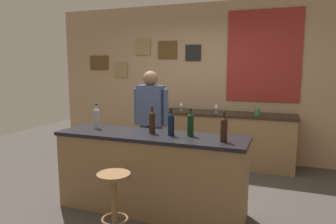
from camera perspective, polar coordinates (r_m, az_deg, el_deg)
The scene contains 14 objects.
ground_plane at distance 4.21m, azimuth -0.85°, elevation -15.24°, with size 10.00×10.00×0.00m, color #423D38.
back_wall at distance 5.79m, azimuth 6.78°, elevation 5.73°, with size 6.00×0.09×2.80m.
bar_counter at distance 3.69m, azimuth -3.20°, elevation -11.00°, with size 2.21×0.60×0.92m.
side_counter at distance 5.47m, azimuth 9.49°, elevation -4.75°, with size 2.48×0.56×0.90m.
bartender at distance 4.44m, azimuth -3.15°, elevation -1.35°, with size 0.52×0.21×1.62m.
bar_stool at distance 3.14m, azimuth -9.79°, elevation -14.76°, with size 0.32×0.32×0.68m.
wine_bottle_a at distance 3.97m, azimuth -12.87°, elevation -0.96°, with size 0.07×0.07×0.31m.
wine_bottle_b at distance 3.59m, azimuth -2.89°, elevation -1.74°, with size 0.07×0.07×0.31m.
wine_bottle_c at distance 3.47m, azimuth 0.57°, elevation -2.10°, with size 0.07×0.07×0.31m.
wine_bottle_d at distance 3.46m, azimuth 4.12°, elevation -2.13°, with size 0.07×0.07×0.31m.
wine_bottle_e at distance 3.23m, azimuth 10.17°, elevation -3.00°, with size 0.07×0.07×0.31m.
wine_glass_a at distance 5.60m, azimuth 2.44°, elevation 1.48°, with size 0.07×0.07×0.16m.
wine_glass_b at distance 5.39m, azimuth 8.78°, elevation 1.11°, with size 0.07×0.07×0.16m.
coffee_mug at distance 5.23m, azimuth 15.98°, elevation -0.04°, with size 0.12×0.08×0.09m.
Camera 1 is at (1.42, -3.58, 1.69)m, focal length 33.43 mm.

